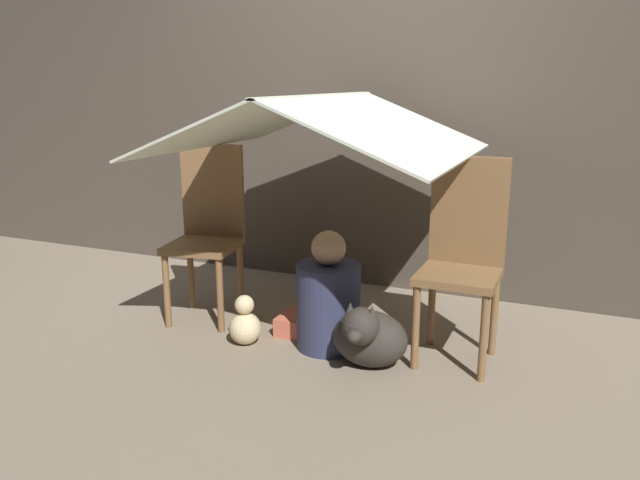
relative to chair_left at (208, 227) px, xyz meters
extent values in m
plane|color=gray|center=(0.71, -0.25, -0.52)|extent=(8.80, 8.80, 0.00)
cube|color=#4C4238|center=(0.71, 0.90, 0.73)|extent=(7.00, 0.05, 2.50)
cylinder|color=brown|center=(-0.11, -0.25, -0.31)|extent=(0.04, 0.04, 0.41)
cylinder|color=brown|center=(0.19, -0.20, -0.31)|extent=(0.04, 0.04, 0.41)
cylinder|color=brown|center=(-0.17, 0.05, -0.31)|extent=(0.04, 0.04, 0.41)
cylinder|color=brown|center=(0.14, 0.10, -0.31)|extent=(0.04, 0.04, 0.41)
cube|color=brown|center=(0.01, -0.07, -0.09)|extent=(0.42, 0.42, 0.04)
cube|color=brown|center=(-0.02, 0.09, 0.19)|extent=(0.37, 0.09, 0.52)
cylinder|color=brown|center=(1.26, -0.23, -0.31)|extent=(0.04, 0.04, 0.41)
cylinder|color=brown|center=(1.57, -0.23, -0.31)|extent=(0.04, 0.04, 0.41)
cylinder|color=brown|center=(1.26, 0.08, -0.31)|extent=(0.04, 0.04, 0.41)
cylinder|color=brown|center=(1.57, 0.08, -0.31)|extent=(0.04, 0.04, 0.41)
cube|color=brown|center=(1.42, -0.07, -0.09)|extent=(0.37, 0.37, 0.04)
cube|color=brown|center=(1.42, 0.09, 0.19)|extent=(0.37, 0.03, 0.52)
cube|color=silver|center=(0.36, -0.07, 0.59)|extent=(0.71, 1.36, 0.29)
cube|color=silver|center=(1.07, -0.07, 0.59)|extent=(0.71, 1.36, 0.29)
cube|color=silver|center=(0.71, -0.07, 0.73)|extent=(0.04, 1.36, 0.01)
cylinder|color=#2D3351|center=(0.79, -0.15, -0.30)|extent=(0.32, 0.32, 0.43)
sphere|color=tan|center=(0.79, -0.15, 0.00)|extent=(0.17, 0.17, 0.17)
ellipsoid|color=#332D28|center=(1.05, -0.27, -0.38)|extent=(0.36, 0.26, 0.27)
sphere|color=#332D28|center=(1.05, -0.41, -0.27)|extent=(0.17, 0.17, 0.17)
ellipsoid|color=#332D28|center=(1.05, -0.48, -0.29)|extent=(0.07, 0.09, 0.06)
cone|color=#332D28|center=(1.00, -0.41, -0.20)|extent=(0.06, 0.06, 0.08)
cone|color=#332D28|center=(1.10, -0.41, -0.20)|extent=(0.06, 0.06, 0.08)
cube|color=#CC664C|center=(0.70, 0.02, -0.47)|extent=(0.44, 0.35, 0.10)
sphere|color=beige|center=(0.39, -0.29, -0.44)|extent=(0.17, 0.17, 0.17)
sphere|color=beige|center=(0.39, -0.29, -0.31)|extent=(0.10, 0.10, 0.10)
camera|label=1|loc=(1.90, -2.88, 0.80)|focal=35.00mm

